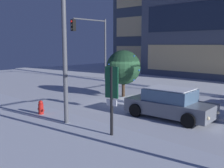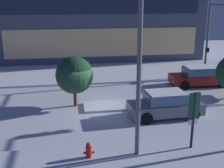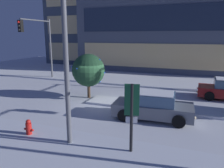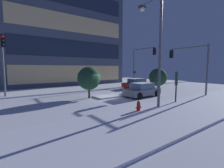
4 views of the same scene
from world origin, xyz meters
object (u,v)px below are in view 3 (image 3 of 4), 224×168
car_near (153,106)px  street_lamp_arched (75,11)px  fire_hydrant (29,129)px  parking_info_sign (132,111)px  traffic_light_corner_far_left (39,38)px  decorated_tree_median (88,70)px

car_near → street_lamp_arched: street_lamp_arched is taller
fire_hydrant → parking_info_sign: (4.72, 0.17, 1.37)m
street_lamp_arched → traffic_light_corner_far_left: bearing=52.8°
traffic_light_corner_far_left → fire_hydrant: 13.30m
traffic_light_corner_far_left → car_near: bearing=63.3°
car_near → traffic_light_corner_far_left: traffic_light_corner_far_left is taller
traffic_light_corner_far_left → decorated_tree_median: (7.03, -3.64, -2.21)m
car_near → street_lamp_arched: 6.52m
car_near → traffic_light_corner_far_left: bearing=150.4°
traffic_light_corner_far_left → fire_hydrant: traffic_light_corner_far_left is taller
traffic_light_corner_far_left → parking_info_sign: size_ratio=2.18×
parking_info_sign → traffic_light_corner_far_left: bearing=37.7°
street_lamp_arched → parking_info_sign: bearing=-91.4°
parking_info_sign → decorated_tree_median: (-5.06, 6.58, 0.27)m
street_lamp_arched → decorated_tree_median: size_ratio=2.63×
car_near → decorated_tree_median: decorated_tree_median is taller
traffic_light_corner_far_left → decorated_tree_median: traffic_light_corner_far_left is taller
car_near → parking_info_sign: bearing=-94.3°
traffic_light_corner_far_left → parking_info_sign: (12.09, -10.22, -2.48)m
fire_hydrant → street_lamp_arched: bearing=15.1°
fire_hydrant → parking_info_sign: 4.92m
fire_hydrant → car_near: bearing=41.5°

